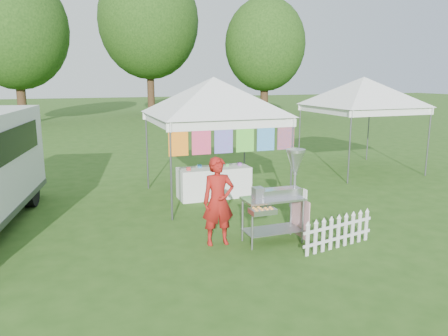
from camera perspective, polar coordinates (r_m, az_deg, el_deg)
name	(u,v)px	position (r m, az deg, el deg)	size (l,w,h in m)	color
ground	(275,246)	(8.08, 6.73, -10.08)	(120.00, 120.00, 0.00)	#294E16
canopy_main	(213,77)	(10.73, -1.39, 11.75)	(4.24, 4.24, 3.45)	#59595E
canopy_right	(364,77)	(14.69, 17.82, 11.24)	(4.24, 4.24, 3.45)	#59595E
tree_left	(15,30)	(30.92, -25.63, 15.98)	(6.40, 6.40, 9.53)	#341C13
tree_mid	(149,21)	(35.51, -9.83, 18.36)	(7.60, 7.60, 11.52)	#341C13
tree_right	(265,45)	(31.73, 5.39, 15.73)	(5.60, 5.60, 8.42)	#341C13
donut_cart	(282,189)	(8.03, 7.64, -2.68)	(1.23, 0.84, 1.71)	gray
vendor	(218,201)	(7.87, -0.76, -4.38)	(0.59, 0.39, 1.61)	maroon
picket_fence	(338,233)	(8.10, 14.70, -8.15)	(1.59, 0.34, 0.56)	silver
display_table	(214,182)	(11.04, -1.32, -1.88)	(1.80, 0.70, 0.77)	white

